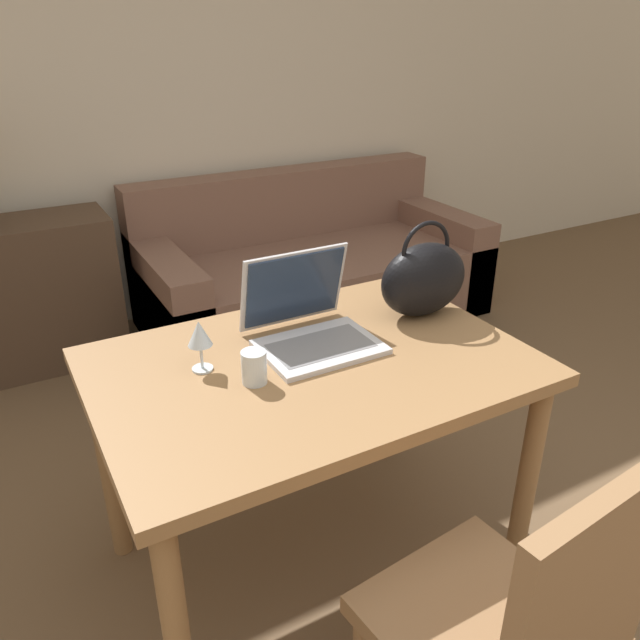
% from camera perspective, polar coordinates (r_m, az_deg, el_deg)
% --- Properties ---
extents(wall_back, '(10.00, 0.06, 2.70)m').
position_cam_1_polar(wall_back, '(3.63, -17.05, 20.47)').
color(wall_back, beige).
rests_on(wall_back, ground_plane).
extents(dining_table, '(1.20, 0.83, 0.76)m').
position_cam_1_polar(dining_table, '(1.79, -0.72, -6.47)').
color(dining_table, olive).
rests_on(dining_table, ground_plane).
extents(chair, '(0.48, 0.48, 0.93)m').
position_cam_1_polar(chair, '(1.46, 17.56, -25.01)').
color(chair, olive).
rests_on(chair, ground_plane).
extents(couch, '(1.95, 0.93, 0.82)m').
position_cam_1_polar(couch, '(3.69, -0.88, 4.45)').
color(couch, '#7F5B4C').
rests_on(couch, ground_plane).
extents(sideboard, '(0.93, 0.40, 0.76)m').
position_cam_1_polar(sideboard, '(3.43, -25.79, 1.86)').
color(sideboard, '#4C3828').
rests_on(sideboard, ground_plane).
extents(laptop, '(0.34, 0.32, 0.26)m').
position_cam_1_polar(laptop, '(1.83, -1.15, 0.14)').
color(laptop, silver).
rests_on(laptop, dining_table).
extents(drinking_glass, '(0.07, 0.07, 0.09)m').
position_cam_1_polar(drinking_glass, '(1.63, -6.05, -4.31)').
color(drinking_glass, silver).
rests_on(drinking_glass, dining_table).
extents(wine_glass, '(0.07, 0.07, 0.15)m').
position_cam_1_polar(wine_glass, '(1.68, -10.96, -1.42)').
color(wine_glass, silver).
rests_on(wine_glass, dining_table).
extents(handbag, '(0.31, 0.16, 0.31)m').
position_cam_1_polar(handbag, '(2.00, 9.46, 3.77)').
color(handbag, black).
rests_on(handbag, dining_table).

